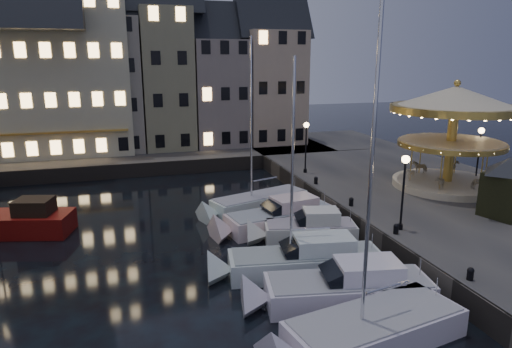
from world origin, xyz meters
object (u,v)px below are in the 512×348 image
object	(u,v)px
bollard_b	(396,228)
ticket_kiosk	(508,177)
bollard_c	(351,201)
motorboat_a	(363,333)
bollard_d	(316,180)
red_fishing_boat	(14,223)
streetlamp_d	(479,147)
streetlamp_c	(306,140)
motorboat_e	(276,219)
motorboat_b	(339,290)
motorboat_c	(297,262)
bollard_a	(470,273)
carousel	(454,118)
streetlamp_b	(404,182)
motorboat_f	(253,204)
motorboat_d	(303,231)

from	to	relation	value
bollard_b	ticket_kiosk	bearing A→B (deg)	4.10
bollard_c	motorboat_a	bearing A→B (deg)	-116.05
bollard_b	bollard_d	distance (m)	10.50
red_fishing_boat	ticket_kiosk	bearing A→B (deg)	-17.72
streetlamp_d	red_fishing_boat	bearing A→B (deg)	176.39
bollard_c	streetlamp_d	bearing A→B (deg)	11.86
motorboat_a	streetlamp_c	bearing A→B (deg)	73.04
bollard_c	motorboat_e	world-z (taller)	motorboat_e
motorboat_b	motorboat_c	xyz separation A→B (m)	(-0.69, 3.13, 0.04)
bollard_a	motorboat_b	size ratio (longest dim) A/B	0.07
bollard_d	motorboat_a	size ratio (longest dim) A/B	0.04
red_fishing_boat	carousel	distance (m)	29.94
bollard_d	streetlamp_b	bearing A→B (deg)	-86.57
streetlamp_b	motorboat_b	xyz separation A→B (m)	(-5.77, -4.13, -3.37)
streetlamp_c	motorboat_e	xyz separation A→B (m)	(-5.40, -8.29, -3.37)
streetlamp_c	bollard_b	size ratio (longest dim) A/B	7.32
bollard_d	motorboat_e	distance (m)	6.85
streetlamp_c	bollard_a	distance (m)	19.66
motorboat_f	motorboat_e	bearing A→B (deg)	-82.89
motorboat_f	ticket_kiosk	size ratio (longest dim) A/B	2.64
red_fishing_boat	motorboat_f	bearing A→B (deg)	-0.61
streetlamp_b	motorboat_f	size ratio (longest dim) A/B	0.39
motorboat_c	motorboat_f	xyz separation A→B (m)	(0.60, 9.88, -0.15)
motorboat_d	motorboat_f	world-z (taller)	motorboat_f
streetlamp_b	bollard_d	distance (m)	10.30
motorboat_d	motorboat_a	bearing A→B (deg)	-99.65
bollard_b	carousel	distance (m)	12.25
carousel	motorboat_e	bearing A→B (deg)	-174.73
streetlamp_b	red_fishing_boat	size ratio (longest dim) A/B	0.56
streetlamp_b	bollard_c	bearing A→B (deg)	97.59
bollard_a	motorboat_b	xyz separation A→B (m)	(-5.17, 1.87, -0.96)
bollard_c	motorboat_f	size ratio (longest dim) A/B	0.05
streetlamp_c	motorboat_a	distance (m)	21.89
streetlamp_c	motorboat_b	bearing A→B (deg)	-108.12
streetlamp_c	ticket_kiosk	size ratio (longest dim) A/B	1.02
streetlamp_c	bollard_c	xyz separation A→B (m)	(-0.60, -9.00, -2.41)
bollard_b	motorboat_e	distance (m)	7.52
motorboat_f	carousel	size ratio (longest dim) A/B	1.22
streetlamp_d	bollard_d	size ratio (longest dim) A/B	7.32
bollard_d	carousel	size ratio (longest dim) A/B	0.06
bollard_d	ticket_kiosk	distance (m)	12.76
bollard_b	motorboat_e	world-z (taller)	motorboat_e
bollard_c	motorboat_c	bearing A→B (deg)	-136.82
motorboat_d	red_fishing_boat	size ratio (longest dim) A/B	0.85
red_fishing_boat	motorboat_b	bearing A→B (deg)	-40.79
streetlamp_b	motorboat_e	world-z (taller)	streetlamp_b
carousel	motorboat_f	bearing A→B (deg)	170.33
streetlamp_c	streetlamp_d	bearing A→B (deg)	-29.91
motorboat_e	red_fishing_boat	distance (m)	16.08
red_fishing_boat	streetlamp_b	bearing A→B (deg)	-23.27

